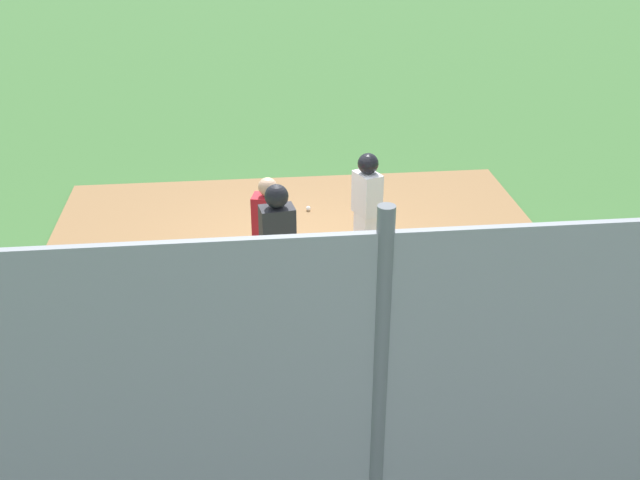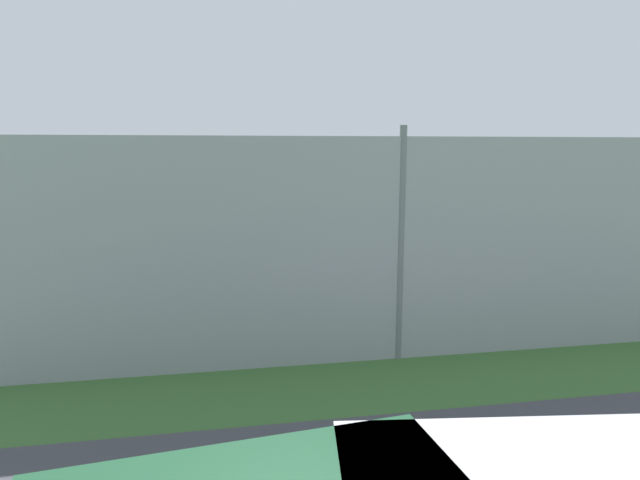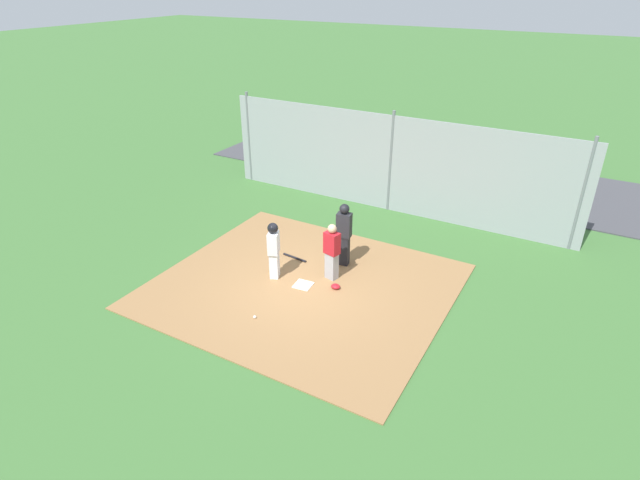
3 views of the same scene
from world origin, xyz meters
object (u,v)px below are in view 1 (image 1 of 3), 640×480
baseball_bat (383,298)px  baseball (308,208)px  home_plate (302,263)px  umpire (278,254)px  catcher_mask (244,273)px  runner (367,202)px  catcher (269,235)px

baseball_bat → baseball: bearing=-70.9°
baseball_bat → home_plate: bearing=-43.5°
umpire → catcher_mask: size_ratio=7.45×
runner → home_plate: bearing=-22.8°
catcher → catcher_mask: bearing=53.1°
catcher_mask → baseball: bearing=63.0°
catcher → umpire: umpire is taller
baseball_bat → baseball: 2.91m
catcher → catcher_mask: size_ratio=6.47×
umpire → runner: size_ratio=1.14×
catcher → baseball_bat: 1.63m
catcher → baseball: catcher is taller
umpire → baseball: size_ratio=24.16×
catcher → baseball_bat: (1.38, -0.38, -0.77)m
catcher → runner: (1.33, 0.68, 0.08)m
baseball_bat → catcher_mask: (-1.72, 0.79, 0.03)m
catcher → baseball_bat: bearing=-92.0°
home_plate → baseball_bat: size_ratio=0.56×
catcher → umpire: 0.81m
baseball_bat → baseball: (-0.68, 2.83, 0.01)m
runner → baseball: (-0.62, 1.77, -0.84)m
home_plate → umpire: 1.79m
umpire → catcher_mask: umpire is taller
catcher → runner: runner is taller
baseball_bat → catcher_mask: 1.89m
catcher_mask → runner: bearing=9.4°
catcher → baseball: 2.66m
catcher_mask → baseball: size_ratio=3.24×
home_plate → umpire: (-0.39, -1.48, 0.94)m
runner → baseball_bat: (0.05, -1.06, -0.85)m
home_plate → umpire: umpire is taller
baseball → home_plate: bearing=-97.9°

